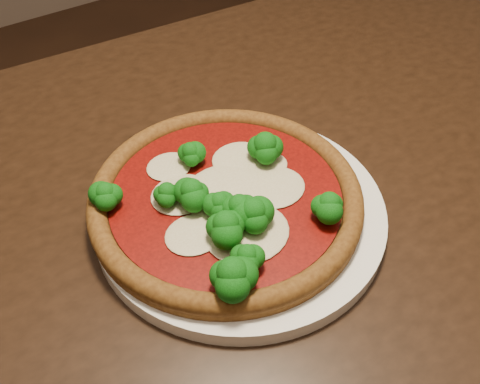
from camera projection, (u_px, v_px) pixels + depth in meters
floor at (301, 342)px, 1.32m from camera, size 4.00×4.00×0.00m
dining_table at (256, 256)px, 0.68m from camera, size 1.33×0.97×0.75m
plate at (240, 211)px, 0.60m from camera, size 0.32×0.32×0.02m
pizza at (227, 199)px, 0.58m from camera, size 0.30×0.30×0.06m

